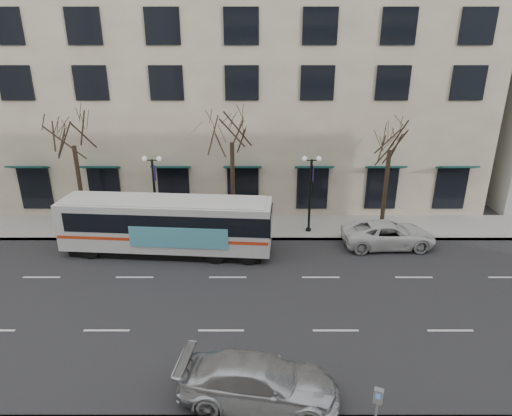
{
  "coord_description": "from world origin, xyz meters",
  "views": [
    {
      "loc": [
        1.53,
        -17.84,
        11.57
      ],
      "look_at": [
        1.52,
        2.25,
        4.0
      ],
      "focal_mm": 30.0,
      "sensor_mm": 36.0,
      "label": 1
    }
  ],
  "objects_px": {
    "tree_far_mid": "(232,127)",
    "city_bus": "(168,224)",
    "lamp_post_right": "(310,191)",
    "tree_far_left": "(72,131)",
    "white_pickup": "(388,234)",
    "pay_station": "(378,399)",
    "lamp_post_left": "(155,191)",
    "silver_car": "(259,381)",
    "tree_far_right": "(391,135)"
  },
  "relations": [
    {
      "from": "tree_far_mid",
      "to": "city_bus",
      "type": "distance_m",
      "value": 7.15
    },
    {
      "from": "lamp_post_right",
      "to": "city_bus",
      "type": "xyz_separation_m",
      "value": [
        -8.66,
        -2.86,
        -1.12
      ]
    },
    {
      "from": "tree_far_left",
      "to": "white_pickup",
      "type": "relative_size",
      "value": 1.48
    },
    {
      "from": "lamp_post_right",
      "to": "pay_station",
      "type": "relative_size",
      "value": 3.85
    },
    {
      "from": "city_bus",
      "to": "lamp_post_left",
      "type": "bearing_deg",
      "value": 119.6
    },
    {
      "from": "silver_car",
      "to": "white_pickup",
      "type": "relative_size",
      "value": 0.99
    },
    {
      "from": "city_bus",
      "to": "white_pickup",
      "type": "relative_size",
      "value": 2.22
    },
    {
      "from": "tree_far_right",
      "to": "pay_station",
      "type": "xyz_separation_m",
      "value": [
        -4.61,
        -16.1,
        -5.29
      ]
    },
    {
      "from": "city_bus",
      "to": "pay_station",
      "type": "bearing_deg",
      "value": -49.85
    },
    {
      "from": "tree_far_right",
      "to": "city_bus",
      "type": "height_order",
      "value": "tree_far_right"
    },
    {
      "from": "city_bus",
      "to": "pay_station",
      "type": "height_order",
      "value": "city_bus"
    },
    {
      "from": "tree_far_right",
      "to": "city_bus",
      "type": "distance_m",
      "value": 14.82
    },
    {
      "from": "tree_far_left",
      "to": "tree_far_mid",
      "type": "distance_m",
      "value": 10.0
    },
    {
      "from": "silver_car",
      "to": "pay_station",
      "type": "bearing_deg",
      "value": -98.91
    },
    {
      "from": "tree_far_mid",
      "to": "white_pickup",
      "type": "bearing_deg",
      "value": -15.05
    },
    {
      "from": "silver_car",
      "to": "city_bus",
      "type": "bearing_deg",
      "value": 31.9
    },
    {
      "from": "city_bus",
      "to": "silver_car",
      "type": "height_order",
      "value": "city_bus"
    },
    {
      "from": "city_bus",
      "to": "pay_station",
      "type": "relative_size",
      "value": 9.23
    },
    {
      "from": "lamp_post_left",
      "to": "lamp_post_right",
      "type": "xyz_separation_m",
      "value": [
        10.0,
        0.0,
        0.0
      ]
    },
    {
      "from": "silver_car",
      "to": "tree_far_left",
      "type": "bearing_deg",
      "value": 45.1
    },
    {
      "from": "lamp_post_left",
      "to": "white_pickup",
      "type": "xyz_separation_m",
      "value": [
        14.66,
        -2.0,
        -2.16
      ]
    },
    {
      "from": "white_pickup",
      "to": "pay_station",
      "type": "height_order",
      "value": "white_pickup"
    },
    {
      "from": "tree_far_left",
      "to": "pay_station",
      "type": "height_order",
      "value": "tree_far_left"
    },
    {
      "from": "city_bus",
      "to": "silver_car",
      "type": "distance_m",
      "value": 12.73
    },
    {
      "from": "tree_far_mid",
      "to": "silver_car",
      "type": "xyz_separation_m",
      "value": [
        1.62,
        -15.0,
        -6.1
      ]
    },
    {
      "from": "lamp_post_left",
      "to": "silver_car",
      "type": "bearing_deg",
      "value": -65.35
    },
    {
      "from": "tree_far_mid",
      "to": "pay_station",
      "type": "distance_m",
      "value": 17.94
    },
    {
      "from": "tree_far_left",
      "to": "silver_car",
      "type": "distance_m",
      "value": 19.87
    },
    {
      "from": "lamp_post_right",
      "to": "city_bus",
      "type": "relative_size",
      "value": 0.42
    },
    {
      "from": "lamp_post_left",
      "to": "silver_car",
      "type": "distance_m",
      "value": 15.99
    },
    {
      "from": "tree_far_left",
      "to": "tree_far_mid",
      "type": "relative_size",
      "value": 0.98
    },
    {
      "from": "tree_far_right",
      "to": "lamp_post_right",
      "type": "height_order",
      "value": "tree_far_right"
    },
    {
      "from": "tree_far_right",
      "to": "silver_car",
      "type": "height_order",
      "value": "tree_far_right"
    },
    {
      "from": "lamp_post_left",
      "to": "pay_station",
      "type": "height_order",
      "value": "lamp_post_left"
    },
    {
      "from": "tree_far_mid",
      "to": "silver_car",
      "type": "height_order",
      "value": "tree_far_mid"
    },
    {
      "from": "tree_far_left",
      "to": "lamp_post_right",
      "type": "xyz_separation_m",
      "value": [
        15.01,
        -0.6,
        -3.75
      ]
    },
    {
      "from": "tree_far_left",
      "to": "silver_car",
      "type": "xyz_separation_m",
      "value": [
        11.62,
        -15.0,
        -5.89
      ]
    },
    {
      "from": "city_bus",
      "to": "white_pickup",
      "type": "bearing_deg",
      "value": 8.25
    },
    {
      "from": "white_pickup",
      "to": "tree_far_left",
      "type": "bearing_deg",
      "value": 80.08
    },
    {
      "from": "lamp_post_left",
      "to": "tree_far_mid",
      "type": "bearing_deg",
      "value": 6.85
    },
    {
      "from": "tree_far_right",
      "to": "silver_car",
      "type": "distance_m",
      "value": 18.08
    },
    {
      "from": "tree_far_mid",
      "to": "tree_far_right",
      "type": "height_order",
      "value": "tree_far_mid"
    },
    {
      "from": "tree_far_right",
      "to": "city_bus",
      "type": "bearing_deg",
      "value": -165.78
    },
    {
      "from": "tree_far_right",
      "to": "silver_car",
      "type": "bearing_deg",
      "value": -119.2
    },
    {
      "from": "silver_car",
      "to": "white_pickup",
      "type": "distance_m",
      "value": 14.78
    },
    {
      "from": "tree_far_right",
      "to": "city_bus",
      "type": "relative_size",
      "value": 0.64
    },
    {
      "from": "white_pickup",
      "to": "pay_station",
      "type": "relative_size",
      "value": 4.16
    },
    {
      "from": "lamp_post_right",
      "to": "city_bus",
      "type": "bearing_deg",
      "value": -161.72
    },
    {
      "from": "tree_far_mid",
      "to": "city_bus",
      "type": "bearing_deg",
      "value": -136.56
    },
    {
      "from": "white_pickup",
      "to": "lamp_post_left",
      "type": "bearing_deg",
      "value": 79.85
    }
  ]
}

